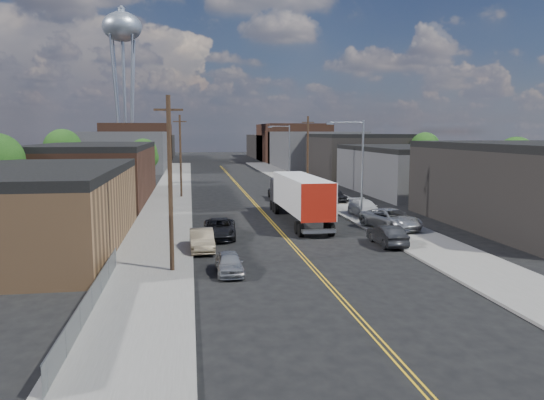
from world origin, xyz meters
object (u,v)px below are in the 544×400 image
object	(u,v)px
semi_truck	(298,195)
car_left_c	(219,229)
car_right_lot_b	(365,208)
car_left_a	(229,263)
car_left_b	(202,240)
water_tower	(122,33)
car_right_oncoming	(387,235)
car_right_lot_a	(391,219)
car_ahead_truck	(279,193)
car_right_lot_c	(335,195)

from	to	relation	value
semi_truck	car_left_c	distance (m)	9.98
semi_truck	car_right_lot_b	xyz separation A→B (m)	(6.64, 1.15, -1.49)
car_left_c	car_left_a	bearing A→B (deg)	-86.45
car_left_b	car_left_c	size ratio (longest dim) A/B	0.84
water_tower	car_left_c	world-z (taller)	water_tower
car_left_c	car_right_oncoming	bearing A→B (deg)	-17.04
semi_truck	car_left_a	xyz separation A→B (m)	(-7.37, -16.75, -1.74)
car_right_oncoming	semi_truck	bearing A→B (deg)	-69.24
car_right_lot_a	car_ahead_truck	size ratio (longest dim) A/B	1.11
car_left_b	car_right_oncoming	world-z (taller)	same
water_tower	car_left_c	bearing A→B (deg)	-79.37
semi_truck	car_left_c	size ratio (longest dim) A/B	3.02
car_left_c	car_right_lot_c	bearing A→B (deg)	55.60
car_right_lot_a	car_left_b	bearing A→B (deg)	-179.88
car_left_a	car_ahead_truck	distance (m)	33.87
water_tower	car_left_b	distance (m)	100.50
semi_truck	car_ahead_truck	xyz separation A→B (m)	(1.06, 16.05, -1.65)
semi_truck	car_right_oncoming	world-z (taller)	semi_truck
car_left_a	car_right_lot_a	xyz separation A→B (m)	(14.01, 11.26, 0.32)
semi_truck	car_left_b	world-z (taller)	semi_truck
car_right_oncoming	car_ahead_truck	size ratio (longest dim) A/B	0.84
semi_truck	car_right_oncoming	xyz separation A→B (m)	(4.23, -10.88, -1.64)
car_right_oncoming	car_right_lot_a	bearing A→B (deg)	-114.56
car_right_lot_c	car_ahead_truck	world-z (taller)	car_right_lot_c
car_right_lot_c	car_ahead_truck	distance (m)	7.24
car_left_c	car_ahead_truck	distance (m)	24.10
water_tower	car_right_lot_b	distance (m)	93.38
car_right_lot_a	car_right_lot_b	xyz separation A→B (m)	(0.01, 6.65, -0.07)
water_tower	car_right_lot_a	world-z (taller)	water_tower
car_right_oncoming	car_left_a	bearing A→B (deg)	26.39
car_right_oncoming	car_right_lot_b	distance (m)	12.27
car_ahead_truck	car_right_lot_c	bearing A→B (deg)	-35.07
car_left_b	car_right_lot_b	bearing A→B (deg)	35.71
car_ahead_truck	car_left_a	bearing A→B (deg)	-100.96
semi_truck	water_tower	bearing A→B (deg)	105.20
semi_truck	car_right_lot_c	bearing A→B (deg)	58.84
semi_truck	car_right_oncoming	size ratio (longest dim) A/B	3.60
car_left_c	car_right_lot_b	distance (m)	15.98
car_left_a	car_ahead_truck	xyz separation A→B (m)	(8.43, 32.81, 0.09)
car_left_a	car_left_c	size ratio (longest dim) A/B	0.71
car_right_oncoming	car_right_lot_c	world-z (taller)	car_right_lot_c
car_left_a	car_left_c	bearing A→B (deg)	89.33
semi_truck	car_left_c	world-z (taller)	semi_truck
water_tower	car_ahead_truck	bearing A→B (deg)	-69.50
car_right_lot_a	car_right_lot_b	bearing A→B (deg)	71.72
car_right_lot_a	car_right_lot_c	bearing A→B (deg)	71.47
water_tower	car_left_a	distance (m)	106.55
car_right_lot_b	car_left_c	bearing A→B (deg)	-153.81
car_left_a	car_left_b	world-z (taller)	car_left_b
car_left_c	car_ahead_truck	world-z (taller)	car_left_c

